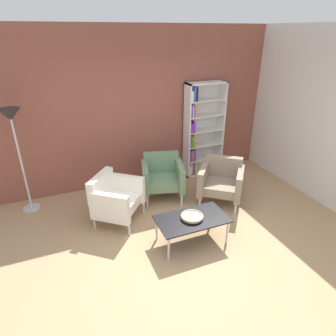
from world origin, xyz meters
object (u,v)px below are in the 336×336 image
object	(u,v)px
coffee_table_low	(192,220)
floor_lamp_torchiere	(13,128)
bookshelf_tall	(200,131)
armchair_near_window	(221,181)
armchair_corner_red	(162,176)
decorative_bowl	(192,216)
armchair_by_bookshelf	(115,198)

from	to	relation	value
coffee_table_low	floor_lamp_torchiere	distance (m)	3.02
bookshelf_tall	armchair_near_window	distance (m)	1.31
armchair_corner_red	bookshelf_tall	bearing A→B (deg)	45.58
bookshelf_tall	armchair_near_window	size ratio (longest dim) A/B	2.00
armchair_near_window	floor_lamp_torchiere	world-z (taller)	floor_lamp_torchiere
coffee_table_low	decorative_bowl	xyz separation A→B (m)	(0.00, 0.00, 0.07)
armchair_near_window	coffee_table_low	bearing A→B (deg)	-101.75
coffee_table_low	armchair_near_window	world-z (taller)	armchair_near_window
bookshelf_tall	decorative_bowl	xyz separation A→B (m)	(-1.15, -1.99, -0.50)
bookshelf_tall	coffee_table_low	bearing A→B (deg)	-120.16
armchair_by_bookshelf	armchair_corner_red	bearing A→B (deg)	-27.21
armchair_near_window	armchair_corner_red	xyz separation A→B (m)	(-0.88, 0.56, 0.00)
bookshelf_tall	coffee_table_low	size ratio (longest dim) A/B	1.90
armchair_corner_red	floor_lamp_torchiere	xyz separation A→B (m)	(-2.24, 0.46, 1.03)
bookshelf_tall	floor_lamp_torchiere	distance (m)	3.36
decorative_bowl	armchair_by_bookshelf	bearing A→B (deg)	133.25
floor_lamp_torchiere	decorative_bowl	bearing A→B (deg)	-40.14
armchair_by_bookshelf	armchair_corner_red	size ratio (longest dim) A/B	1.11
floor_lamp_torchiere	armchair_by_bookshelf	bearing A→B (deg)	-34.69
coffee_table_low	armchair_corner_red	xyz separation A→B (m)	(0.08, 1.36, 0.05)
floor_lamp_torchiere	coffee_table_low	bearing A→B (deg)	-40.14
coffee_table_low	bookshelf_tall	bearing A→B (deg)	59.84
coffee_table_low	armchair_near_window	distance (m)	1.25
bookshelf_tall	armchair_corner_red	distance (m)	1.34
decorative_bowl	armchair_by_bookshelf	distance (m)	1.28
decorative_bowl	armchair_near_window	distance (m)	1.25
decorative_bowl	armchair_corner_red	xyz separation A→B (m)	(0.08, 1.36, -0.02)
armchair_near_window	armchair_corner_red	distance (m)	1.05
armchair_near_window	armchair_by_bookshelf	xyz separation A→B (m)	(-1.85, 0.14, 0.00)
decorative_bowl	armchair_near_window	xyz separation A→B (m)	(0.97, 0.80, -0.02)
armchair_near_window	armchair_corner_red	bearing A→B (deg)	-173.80
bookshelf_tall	armchair_by_bookshelf	distance (m)	2.35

